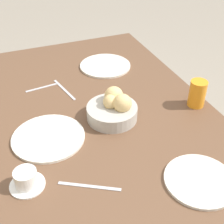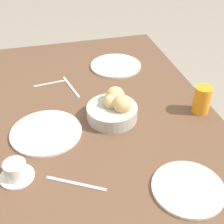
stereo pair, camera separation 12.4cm
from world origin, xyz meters
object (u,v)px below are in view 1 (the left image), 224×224
plate_near_right (105,66)px  juice_glass (197,94)px  coffee_cup (26,180)px  fork_silver (89,186)px  bread_basket (113,108)px  spoon_coffee (42,88)px  plate_near_left (200,180)px  knife_silver (64,90)px  plate_far_center (48,137)px

plate_near_right → juice_glass: size_ratio=2.26×
coffee_cup → fork_silver: bearing=-113.0°
bread_basket → spoon_coffee: (0.33, 0.22, -0.04)m
plate_near_left → spoon_coffee: bearing=25.3°
fork_silver → spoon_coffee: same height
bread_basket → knife_silver: size_ratio=1.02×
coffee_cup → knife_silver: size_ratio=0.56×
bread_basket → knife_silver: 0.31m
fork_silver → coffee_cup: bearing=67.0°
plate_near_right → coffee_cup: coffee_cup is taller
plate_near_right → coffee_cup: bearing=142.0°
plate_near_right → coffee_cup: (-0.64, 0.50, 0.02)m
bread_basket → plate_near_right: 0.44m
juice_glass → plate_near_left: bearing=147.9°
knife_silver → bread_basket: bearing=-154.4°
fork_silver → knife_silver: bearing=-7.1°
plate_far_center → coffee_cup: 0.23m
plate_near_left → plate_far_center: (0.38, 0.40, 0.00)m
plate_far_center → fork_silver: plate_far_center is taller
juice_glass → knife_silver: (0.32, 0.49, -0.06)m
bread_basket → juice_glass: (-0.05, -0.36, 0.01)m
coffee_cup → plate_near_right: bearing=-38.0°
bread_basket → spoon_coffee: size_ratio=1.35×
fork_silver → juice_glass: bearing=-65.5°
plate_near_left → plate_far_center: size_ratio=0.84×
plate_far_center → juice_glass: size_ratio=2.35×
bread_basket → plate_near_right: bearing=-16.4°
plate_near_left → juice_glass: bearing=-32.1°
plate_near_right → fork_silver: bearing=155.7°
coffee_cup → spoon_coffee: (0.56, -0.16, -0.03)m
plate_far_center → coffee_cup: (-0.20, 0.11, 0.02)m
plate_near_right → plate_far_center: bearing=138.6°
plate_near_right → juice_glass: 0.52m
juice_glass → knife_silver: juice_glass is taller
plate_near_left → juice_glass: juice_glass is taller
fork_silver → spoon_coffee: size_ratio=1.19×
plate_near_left → plate_far_center: bearing=46.3°
coffee_cup → spoon_coffee: 0.58m
fork_silver → knife_silver: 0.58m
fork_silver → plate_near_right: bearing=-24.3°
juice_glass → spoon_coffee: bearing=56.9°
plate_far_center → spoon_coffee: size_ratio=1.79×
plate_near_left → plate_far_center: same height
spoon_coffee → plate_near_left: bearing=-154.7°
plate_far_center → juice_glass: juice_glass is taller
bread_basket → fork_silver: size_ratio=1.13×
bread_basket → plate_near_right: size_ratio=0.78×
bread_basket → plate_far_center: bearing=96.6°
plate_far_center → bread_basket: bearing=-83.4°
plate_far_center → fork_silver: size_ratio=1.51×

